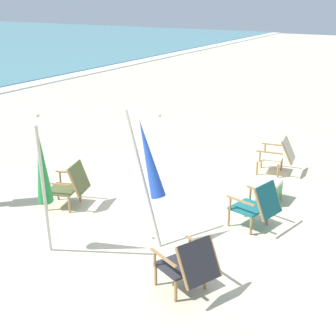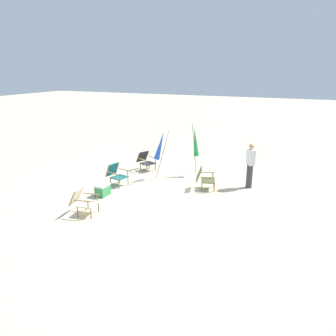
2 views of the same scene
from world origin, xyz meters
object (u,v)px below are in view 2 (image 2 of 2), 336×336
Objects in this scene: umbrella_furled_blue at (160,146)px; person_near_chairs at (250,165)px; cooler_box at (103,190)px; beach_chair_mid_center at (116,174)px; beach_chair_back_left at (145,160)px; umbrella_furled_green at (195,142)px; beach_chair_front_right at (83,200)px; beach_chair_far_center at (204,178)px.

umbrella_furled_blue is 1.26× the size of person_near_chairs.
beach_chair_mid_center is at bearing -171.44° from cooler_box.
umbrella_furled_blue is 3.41m from person_near_chairs.
beach_chair_back_left is 1.66m from umbrella_furled_blue.
cooler_box is at bearing -31.61° from umbrella_furled_green.
beach_chair_front_right is at bearing 12.36° from cooler_box.
beach_chair_mid_center is 0.90× the size of beach_chair_back_left.
umbrella_furled_green reaches higher than beach_chair_front_right.
beach_chair_back_left is at bearing -94.90° from person_near_chairs.
person_near_chairs is (-0.45, 3.34, -0.50)m from umbrella_furled_blue.
beach_chair_front_right is 0.89× the size of beach_chair_back_left.
beach_chair_far_center reaches higher than beach_chair_back_left.
beach_chair_front_right is 4.67m from beach_chair_back_left.
beach_chair_mid_center is 1.68× the size of cooler_box.
umbrella_furled_green reaches higher than cooler_box.
umbrella_furled_green reaches higher than umbrella_furled_blue.
umbrella_furled_blue is at bearing -44.97° from umbrella_furled_green.
person_near_chairs reaches higher than beach_chair_back_left.
beach_chair_mid_center is 2.09m from beach_chair_back_left.
umbrella_furled_blue is at bearing 52.98° from beach_chair_back_left.
person_near_chairs is at bearing 97.66° from umbrella_furled_blue.
beach_chair_mid_center is at bearing -44.64° from umbrella_furled_green.
beach_chair_back_left reaches higher than cooler_box.
beach_chair_front_right is 5.92m from person_near_chairs.
beach_chair_far_center is 0.40× the size of umbrella_furled_blue.
umbrella_furled_blue is at bearing 155.92° from cooler_box.
beach_chair_mid_center is 1.15m from cooler_box.
beach_chair_far_center is 1.72m from person_near_chairs.
beach_chair_back_left is at bearing -175.59° from beach_chair_front_right.
beach_chair_mid_center is 3.24m from beach_chair_far_center.
umbrella_furled_blue is 1.47m from umbrella_furled_green.
umbrella_furled_green is 1.27× the size of person_near_chairs.
beach_chair_far_center is at bearing 105.61° from beach_chair_mid_center.
cooler_box is at bearing -167.64° from beach_chair_front_right.
beach_chair_front_right is 5.27m from umbrella_furled_green.
beach_chair_mid_center is at bearing -74.39° from beach_chair_far_center.
umbrella_furled_green is at bearing 159.89° from beach_chair_front_right.
cooler_box is at bearing 0.72° from beach_chair_back_left.
beach_chair_mid_center is at bearing -169.28° from beach_chair_front_right.
person_near_chairs reaches higher than beach_chair_far_center.
beach_chair_far_center is at bearing 30.85° from umbrella_furled_green.
beach_chair_front_right is 0.39× the size of umbrella_furled_green.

